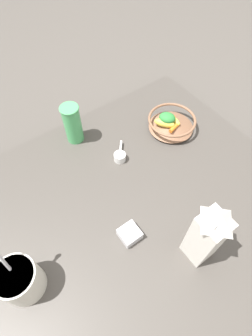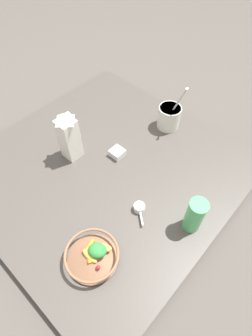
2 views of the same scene
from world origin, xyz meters
The scene contains 8 objects.
ground_plane centered at (0.00, 0.00, 0.00)m, with size 6.00×6.00×0.00m, color #4C4742.
countertop centered at (0.00, 0.00, 0.02)m, with size 1.06×1.06×0.04m.
fruit_bowl centered at (-0.26, 0.31, 0.07)m, with size 0.19×0.19×0.08m.
milk_carton centered at (0.16, 0.05, 0.16)m, with size 0.07×0.07×0.24m.
yogurt_tub centered at (-0.05, -0.39, 0.10)m, with size 0.12×0.11×0.26m.
drinking_cup centered at (-0.43, -0.02, 0.12)m, with size 0.07×0.07×0.16m.
spice_jar centered at (0.01, -0.08, 0.05)m, with size 0.06×0.06×0.03m.
measuring_scoop centered at (-0.25, 0.06, 0.05)m, with size 0.08×0.07×0.03m.
Camera 1 is at (0.23, -0.26, 0.80)m, focal length 28.00 mm.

